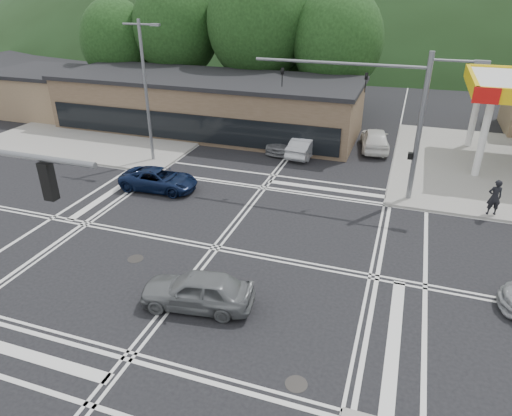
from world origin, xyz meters
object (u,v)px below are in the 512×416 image
(car_queue_b, at_px, (375,139))
(car_blue_west, at_px, (159,179))
(car_grey_center, at_px, (197,290))
(pedestrian, at_px, (495,197))
(car_queue_a, at_px, (305,146))
(car_northbound, at_px, (288,140))

(car_queue_b, bearing_deg, car_blue_west, 35.85)
(car_blue_west, height_order, car_grey_center, car_grey_center)
(car_blue_west, xyz_separation_m, pedestrian, (18.08, 2.50, 0.49))
(car_queue_a, relative_size, car_northbound, 0.92)
(car_blue_west, bearing_deg, pedestrian, -84.74)
(car_blue_west, xyz_separation_m, car_northbound, (5.24, 9.33, 0.03))
(car_queue_a, relative_size, car_queue_b, 0.90)
(car_blue_west, relative_size, car_northbound, 1.00)
(car_northbound, relative_size, pedestrian, 2.36)
(car_queue_b, distance_m, car_northbound, 6.31)
(car_blue_west, height_order, pedestrian, pedestrian)
(car_grey_center, distance_m, car_northbound, 18.44)
(pedestrian, bearing_deg, car_grey_center, 33.10)
(car_queue_b, xyz_separation_m, car_northbound, (-6.00, -1.94, -0.13))
(car_northbound, bearing_deg, car_grey_center, -77.36)
(car_blue_west, xyz_separation_m, car_grey_center, (6.78, -9.05, 0.09))
(car_blue_west, distance_m, pedestrian, 18.26)
(car_queue_b, height_order, pedestrian, pedestrian)
(car_grey_center, xyz_separation_m, car_northbound, (-1.54, 18.38, -0.06))
(car_queue_a, bearing_deg, car_blue_west, 57.66)
(car_blue_west, bearing_deg, car_northbound, -31.93)
(car_queue_a, distance_m, car_northbound, 1.72)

